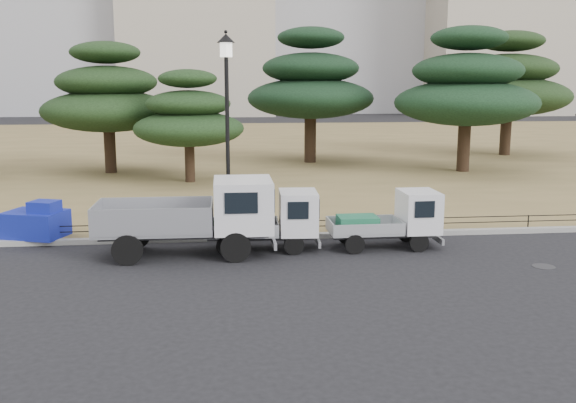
{
  "coord_description": "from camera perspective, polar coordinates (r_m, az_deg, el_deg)",
  "views": [
    {
      "loc": [
        -2.0,
        -16.81,
        4.81
      ],
      "look_at": [
        0.0,
        2.0,
        1.3
      ],
      "focal_mm": 40.0,
      "sensor_mm": 36.0,
      "label": 1
    }
  ],
  "objects": [
    {
      "name": "street_lamp",
      "position": [
        19.72,
        -5.45,
        8.9
      ],
      "size": [
        0.55,
        0.55,
        6.1
      ],
      "color": "black",
      "rests_on": "lawn"
    },
    {
      "name": "curb",
      "position": [
        20.08,
        -0.18,
        -3.11
      ],
      "size": [
        120.0,
        0.25,
        0.16
      ],
      "primitive_type": "cube",
      "color": "gray",
      "rests_on": "ground"
    },
    {
      "name": "pine_east_near",
      "position": [
        35.34,
        15.59,
        9.66
      ],
      "size": [
        7.49,
        7.49,
        7.57
      ],
      "color": "black",
      "rests_on": "lawn"
    },
    {
      "name": "pine_center_right",
      "position": [
        38.04,
        2.02,
        10.32
      ],
      "size": [
        7.39,
        7.39,
        7.84
      ],
      "color": "black",
      "rests_on": "lawn"
    },
    {
      "name": "truck_kei_rear",
      "position": [
        19.15,
        9.24,
        -1.6
      ],
      "size": [
        3.21,
        1.41,
        1.67
      ],
      "rotation": [
        0.0,
        0.0,
        0.01
      ],
      "color": "black",
      "rests_on": "ground"
    },
    {
      "name": "ground",
      "position": [
        17.6,
        0.69,
        -5.35
      ],
      "size": [
        220.0,
        220.0,
        0.0
      ],
      "primitive_type": "plane",
      "color": "black"
    },
    {
      "name": "pine_center_left",
      "position": [
        30.72,
        -8.83,
        7.39
      ],
      "size": [
        5.2,
        5.2,
        5.29
      ],
      "color": "black",
      "rests_on": "lawn"
    },
    {
      "name": "pine_west_near",
      "position": [
        34.79,
        -15.75,
        8.86
      ],
      "size": [
        6.75,
        6.75,
        6.75
      ],
      "color": "black",
      "rests_on": "lawn"
    },
    {
      "name": "pine_east_far",
      "position": [
        44.37,
        19.02,
        9.85
      ],
      "size": [
        7.91,
        7.91,
        7.94
      ],
      "color": "black",
      "rests_on": "lawn"
    },
    {
      "name": "truck_kei_front",
      "position": [
        18.65,
        -1.54,
        -1.74
      ],
      "size": [
        3.31,
        1.55,
        1.72
      ],
      "rotation": [
        0.0,
        0.0,
        -0.05
      ],
      "color": "black",
      "rests_on": "ground"
    },
    {
      "name": "manhole",
      "position": [
        18.42,
        21.78,
        -5.38
      ],
      "size": [
        0.6,
        0.6,
        0.01
      ],
      "primitive_type": "cylinder",
      "color": "#2D2D30",
      "rests_on": "ground"
    },
    {
      "name": "tarp_pile",
      "position": [
        21.08,
        -21.46,
        -1.73
      ],
      "size": [
        2.02,
        1.74,
        1.14
      ],
      "rotation": [
        0.0,
        0.0,
        -0.32
      ],
      "color": "#14219F",
      "rests_on": "lawn"
    },
    {
      "name": "pipe_fence",
      "position": [
        20.15,
        -0.23,
        -2.02
      ],
      "size": [
        38.0,
        0.04,
        0.4
      ],
      "color": "black",
      "rests_on": "lawn"
    },
    {
      "name": "truck_large",
      "position": [
        18.2,
        -8.13,
        -1.07
      ],
      "size": [
        4.91,
        2.0,
        2.14
      ],
      "rotation": [
        0.0,
        0.0,
        -0.0
      ],
      "color": "black",
      "rests_on": "ground"
    },
    {
      "name": "lawn",
      "position": [
        47.69,
        -3.65,
        4.79
      ],
      "size": [
        120.0,
        56.0,
        0.15
      ],
      "primitive_type": "cube",
      "color": "olive",
      "rests_on": "ground"
    }
  ]
}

